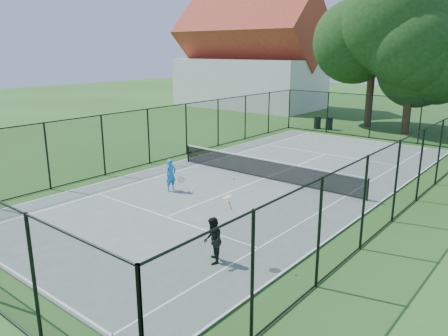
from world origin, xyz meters
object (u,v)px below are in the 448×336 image
Objects in this scene: tennis_net at (265,168)px; player_blue at (171,175)px; player_black at (213,240)px; trash_bin_right at (329,123)px; trash_bin_left at (317,122)px.

tennis_net is 7.19× the size of player_blue.
trash_bin_right is at bearing 108.13° from player_black.
player_black is at bearing -71.87° from trash_bin_right.
player_blue reaches higher than trash_bin_left.
player_black is at bearing -34.25° from player_blue.
player_blue is (2.53, -18.25, 0.27)m from trash_bin_left.
trash_bin_left is (-4.61, 14.14, -0.09)m from tennis_net.
tennis_net is at bearing -71.94° from trash_bin_left.
tennis_net reaches higher than trash_bin_left.
trash_bin_left is at bearing 108.06° from tennis_net.
trash_bin_right is at bearing 94.96° from player_blue.
tennis_net reaches higher than trash_bin_right.
tennis_net is at bearing -75.56° from trash_bin_right.
player_blue is 0.56× the size of player_black.
trash_bin_right reaches higher than trash_bin_left.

